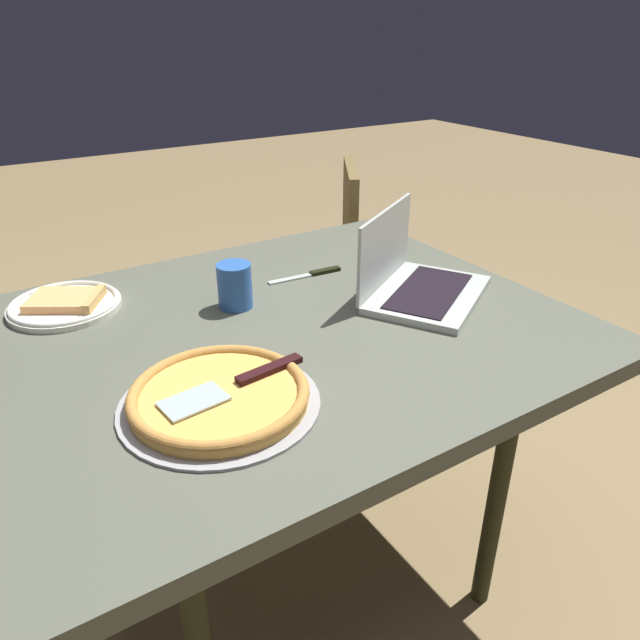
% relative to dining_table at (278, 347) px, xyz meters
% --- Properties ---
extents(ground_plane, '(12.00, 12.00, 0.00)m').
position_rel_dining_table_xyz_m(ground_plane, '(0.00, 0.00, -0.70)').
color(ground_plane, olive).
extents(dining_table, '(1.30, 1.05, 0.75)m').
position_rel_dining_table_xyz_m(dining_table, '(0.00, 0.00, 0.00)').
color(dining_table, '#535748').
rests_on(dining_table, ground_plane).
extents(laptop, '(0.41, 0.38, 0.21)m').
position_rel_dining_table_xyz_m(laptop, '(0.37, -0.04, 0.10)').
color(laptop, beige).
rests_on(laptop, dining_table).
extents(pizza_plate, '(0.26, 0.26, 0.04)m').
position_rel_dining_table_xyz_m(pizza_plate, '(-0.38, 0.35, 0.07)').
color(pizza_plate, white).
rests_on(pizza_plate, dining_table).
extents(pizza_tray, '(0.36, 0.36, 0.04)m').
position_rel_dining_table_xyz_m(pizza_tray, '(-0.23, -0.21, 0.07)').
color(pizza_tray, '#A1A1A4').
rests_on(pizza_tray, dining_table).
extents(table_knife, '(0.21, 0.03, 0.01)m').
position_rel_dining_table_xyz_m(table_knife, '(0.22, 0.21, 0.06)').
color(table_knife, beige).
rests_on(table_knife, dining_table).
extents(drink_cup, '(0.08, 0.08, 0.11)m').
position_rel_dining_table_xyz_m(drink_cup, '(-0.04, 0.14, 0.11)').
color(drink_cup, '#2F61B3').
rests_on(drink_cup, dining_table).
extents(chair_near, '(0.58, 0.58, 0.88)m').
position_rel_dining_table_xyz_m(chair_near, '(0.65, 0.84, -0.18)').
color(chair_near, brown).
rests_on(chair_near, ground_plane).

